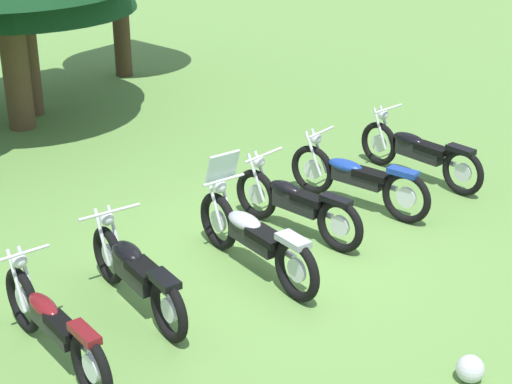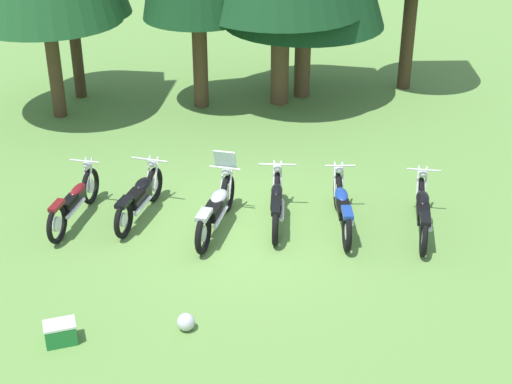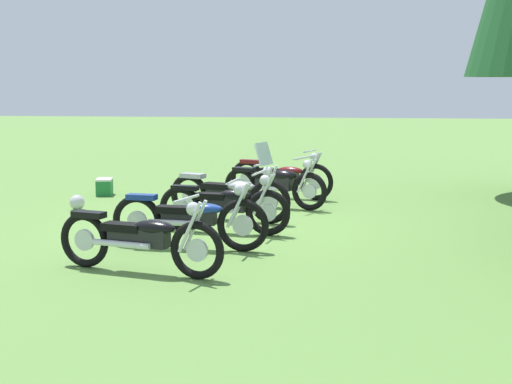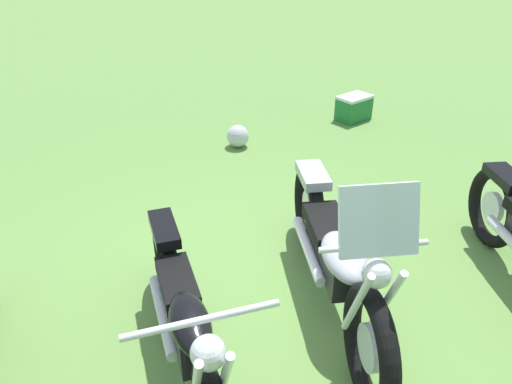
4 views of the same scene
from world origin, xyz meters
The scene contains 9 objects.
ground_plane centered at (0.00, 0.00, 0.00)m, with size 80.00×80.00×0.00m, color #608C42.
motorcycle_0 centered at (-3.30, 0.64, 0.45)m, with size 0.93×2.25×1.03m.
motorcycle_1 centered at (-2.03, 0.63, 0.47)m, with size 1.08×2.11×1.02m.
motorcycle_2 centered at (-0.56, -0.03, 0.48)m, with size 1.01×2.30×1.40m.
motorcycle_3 centered at (0.63, 0.07, 0.45)m, with size 0.74×2.21×1.02m.
motorcycle_4 centered at (1.87, -0.23, 0.46)m, with size 0.60×2.38×1.04m.
motorcycle_5 centered at (3.36, -0.57, 0.46)m, with size 0.87×2.32×1.02m.
picnic_cooler centered at (-3.20, -3.18, 0.18)m, with size 0.54×0.41×0.36m.
dropped_helmet centered at (-1.27, -3.09, 0.15)m, with size 0.29×0.29×0.29m, color silver.
Camera 2 is at (-1.31, -12.84, 7.59)m, focal length 53.55 mm.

